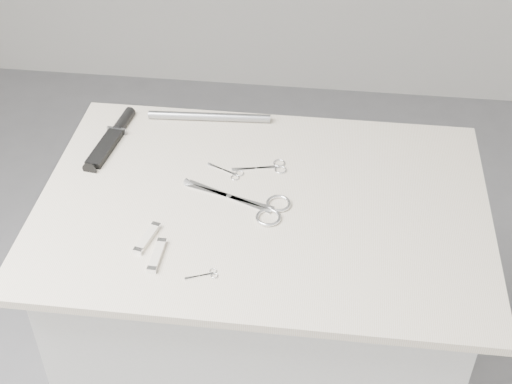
# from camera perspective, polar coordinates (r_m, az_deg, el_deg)

# --- Properties ---
(plinth) EXTENTS (0.90, 0.60, 0.90)m
(plinth) POSITION_cam_1_polar(r_m,az_deg,el_deg) (1.92, 0.46, -11.49)
(plinth) COLOR silver
(plinth) RESTS_ON ground
(display_board) EXTENTS (1.00, 0.70, 0.02)m
(display_board) POSITION_cam_1_polar(r_m,az_deg,el_deg) (1.59, 0.54, -1.07)
(display_board) COLOR beige
(display_board) RESTS_ON plinth
(large_shears) EXTENTS (0.25, 0.14, 0.01)m
(large_shears) POSITION_cam_1_polar(r_m,az_deg,el_deg) (1.57, 0.10, -1.08)
(large_shears) COLOR white
(large_shears) RESTS_ON display_board
(embroidery_scissors_a) EXTENTS (0.13, 0.06, 0.00)m
(embroidery_scissors_a) POSITION_cam_1_polar(r_m,az_deg,el_deg) (1.68, 1.11, 1.99)
(embroidery_scissors_a) COLOR white
(embroidery_scissors_a) RESTS_ON display_board
(embroidery_scissors_b) EXTENTS (0.09, 0.06, 0.00)m
(embroidery_scissors_b) POSITION_cam_1_polar(r_m,az_deg,el_deg) (1.66, -2.10, 1.57)
(embroidery_scissors_b) COLOR white
(embroidery_scissors_b) RESTS_ON display_board
(tiny_scissors) EXTENTS (0.07, 0.04, 0.00)m
(tiny_scissors) POSITION_cam_1_polar(r_m,az_deg,el_deg) (1.42, -4.03, -6.63)
(tiny_scissors) COLOR white
(tiny_scissors) RESTS_ON display_board
(sheathed_knife) EXTENTS (0.07, 0.24, 0.03)m
(sheathed_knife) POSITION_cam_1_polar(r_m,az_deg,el_deg) (1.81, -11.33, 4.48)
(sheathed_knife) COLOR black
(sheathed_knife) RESTS_ON display_board
(pocket_knife_a) EXTENTS (0.04, 0.09, 0.01)m
(pocket_knife_a) POSITION_cam_1_polar(r_m,az_deg,el_deg) (1.51, -8.70, -3.66)
(pocket_knife_a) COLOR beige
(pocket_knife_a) RESTS_ON display_board
(pocket_knife_b) EXTENTS (0.02, 0.09, 0.01)m
(pocket_knife_b) POSITION_cam_1_polar(r_m,az_deg,el_deg) (1.47, -7.92, -5.04)
(pocket_knife_b) COLOR beige
(pocket_knife_b) RESTS_ON display_board
(metal_rail) EXTENTS (0.31, 0.04, 0.02)m
(metal_rail) POSITION_cam_1_polar(r_m,az_deg,el_deg) (1.84, -3.75, 6.04)
(metal_rail) COLOR gray
(metal_rail) RESTS_ON display_board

